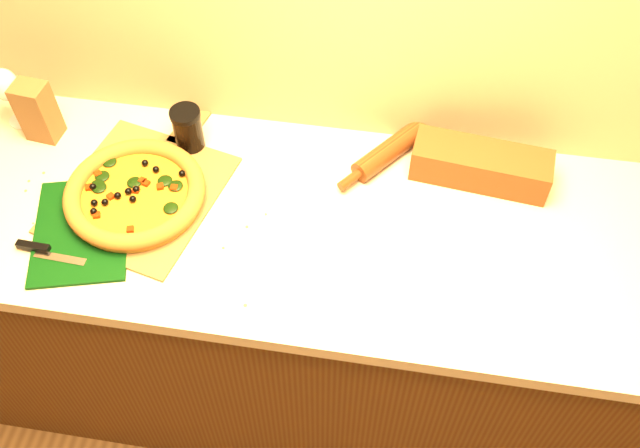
{
  "coord_description": "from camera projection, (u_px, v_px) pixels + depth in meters",
  "views": [
    {
      "loc": [
        0.16,
        0.38,
        2.29
      ],
      "look_at": [
        0.0,
        1.38,
        0.96
      ],
      "focal_mm": 40.0,
      "sensor_mm": 36.0,
      "label": 1
    }
  ],
  "objects": [
    {
      "name": "countertop",
      "position": [
        322.0,
        227.0,
        1.76
      ],
      "size": [
        2.84,
        0.68,
        0.04
      ],
      "primitive_type": "cube",
      "color": "#BFB295",
      "rests_on": "cabinet"
    },
    {
      "name": "bread_bag",
      "position": [
        481.0,
        165.0,
        1.79
      ],
      "size": [
        0.35,
        0.15,
        0.09
      ],
      "primitive_type": "cube",
      "rotation": [
        0.0,
        0.0,
        -0.11
      ],
      "color": "#673113",
      "rests_on": "countertop"
    },
    {
      "name": "rolling_pin",
      "position": [
        396.0,
        145.0,
        1.86
      ],
      "size": [
        0.27,
        0.34,
        0.06
      ],
      "rotation": [
        0.0,
        0.0,
        0.92
      ],
      "color": "#56240E",
      "rests_on": "countertop"
    },
    {
      "name": "dark_jar",
      "position": [
        188.0,
        129.0,
        1.84
      ],
      "size": [
        0.08,
        0.08,
        0.13
      ],
      "color": "black",
      "rests_on": "countertop"
    },
    {
      "name": "pizza",
      "position": [
        135.0,
        194.0,
        1.76
      ],
      "size": [
        0.35,
        0.35,
        0.05
      ],
      "color": "gold",
      "rests_on": "pizza_peel"
    },
    {
      "name": "wine_glass",
      "position": [
        5.0,
        86.0,
        1.85
      ],
      "size": [
        0.07,
        0.07,
        0.18
      ],
      "color": "silver",
      "rests_on": "countertop"
    },
    {
      "name": "cabinet",
      "position": [
        321.0,
        318.0,
        2.12
      ],
      "size": [
        2.8,
        0.65,
        0.86
      ],
      "primitive_type": "cube",
      "color": "#4B2610",
      "rests_on": "ground"
    },
    {
      "name": "cutting_board",
      "position": [
        80.0,
        231.0,
        1.72
      ],
      "size": [
        0.3,
        0.36,
        0.02
      ],
      "rotation": [
        0.0,
        0.0,
        0.27
      ],
      "color": "black",
      "rests_on": "countertop"
    },
    {
      "name": "paper_bag",
      "position": [
        37.0,
        111.0,
        1.85
      ],
      "size": [
        0.09,
        0.08,
        0.17
      ],
      "primitive_type": "cube",
      "rotation": [
        0.0,
        0.0,
        -0.11
      ],
      "color": "brown",
      "rests_on": "countertop"
    },
    {
      "name": "pizza_peel",
      "position": [
        143.0,
        190.0,
        1.8
      ],
      "size": [
        0.45,
        0.59,
        0.01
      ],
      "rotation": [
        0.0,
        0.0,
        -0.23
      ],
      "color": "brown",
      "rests_on": "countertop"
    }
  ]
}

